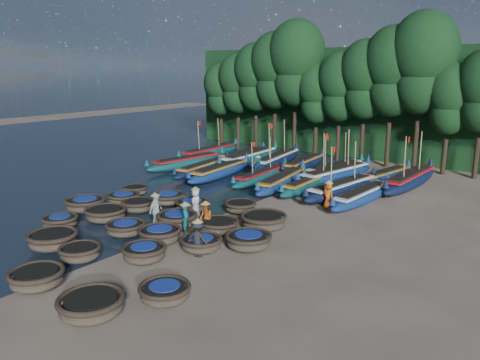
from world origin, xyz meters
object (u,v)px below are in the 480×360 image
Objects in this scene: fisherman_0 at (196,202)px; fisherman_2 at (206,216)px; long_boat_12 at (276,160)px; coracle_22 at (192,205)px; coracle_20 at (135,190)px; long_boat_17 at (410,180)px; coracle_14 at (201,243)px; fisherman_5 at (258,166)px; coracle_19 at (248,240)px; coracle_11 at (106,214)px; coracle_7 at (80,252)px; coracle_24 at (264,221)px; long_boat_11 at (250,158)px; fisherman_3 at (198,238)px; long_boat_10 at (243,155)px; long_boat_5 at (282,181)px; fisherman_1 at (186,217)px; coracle_5 at (60,222)px; long_boat_7 at (342,188)px; long_boat_8 at (362,196)px; long_boat_9 at (209,152)px; coracle_23 at (240,207)px; coracle_16 at (138,205)px; coracle_10 at (85,204)px; long_boat_3 at (220,171)px; coracle_13 at (160,235)px; coracle_17 at (177,220)px; coracle_6 at (53,240)px; coracle_18 at (219,226)px; long_boat_14 at (335,170)px; long_boat_4 at (261,176)px; long_boat_2 at (203,168)px; long_boat_15 at (336,174)px; long_boat_13 at (304,164)px; long_boat_16 at (383,177)px; fisherman_6 at (328,194)px; long_boat_6 at (309,184)px; long_boat_1 at (187,162)px; coracle_3 at (37,278)px; coracle_21 at (168,198)px; coracle_12 at (126,228)px.

fisherman_0 reaches higher than fisherman_2.
coracle_22 is at bearing -86.88° from long_boat_12.
long_boat_17 is (13.65, 13.07, 0.25)m from coracle_20.
coracle_14 is 15.43m from fisherman_5.
coracle_19 is 1.26× the size of fisherman_5.
coracle_7 is at bearing -47.87° from coracle_11.
long_boat_11 reaches higher than coracle_24.
coracle_7 is 22.68m from long_boat_17.
fisherman_3 is at bearing -99.56° from long_boat_17.
fisherman_5 is at bearing -160.16° from long_boat_17.
long_boat_5 is at bearing -39.39° from long_boat_10.
fisherman_0 is 2.84m from fisherman_1.
fisherman_1 reaches higher than coracle_5.
coracle_19 is at bearing 11.22° from coracle_11.
long_boat_7 is 1.90m from long_boat_8.
long_boat_9 reaches higher than fisherman_2.
fisherman_3 reaches higher than coracle_23.
long_boat_17 is at bearing 74.49° from fisherman_5.
coracle_11 is 1.03× the size of coracle_22.
coracle_16 is at bearing -82.35° from long_boat_11.
coracle_10 is 0.30× the size of long_boat_3.
coracle_10 is 11.11m from coracle_19.
coracle_17 reaches higher than coracle_13.
coracle_16 is 0.88× the size of coracle_22.
coracle_6 is 4.93m from coracle_13.
coracle_17 is 18.99m from long_boat_9.
coracle_18 is 0.30× the size of long_boat_14.
long_boat_12 is at bearing 147.61° from fisherman_0.
long_boat_4 is 10.44m from long_boat_17.
long_boat_2 is 4.00× the size of fisherman_0.
coracle_17 is 0.26× the size of long_boat_15.
coracle_10 is 18.15m from long_boat_13.
fisherman_6 is at bearing -82.59° from long_boat_16.
coracle_24 is at bearing 111.09° from coracle_19.
long_boat_1 is at bearing 177.92° from long_boat_6.
coracle_10 is 1.30× the size of fisherman_0.
long_boat_13 is 0.86× the size of long_boat_17.
coracle_19 is at bearing -47.68° from long_boat_2.
coracle_7 is 16.49m from long_boat_3.
fisherman_3 is (3.76, 3.56, 0.49)m from coracle_7.
coracle_21 is at bearing 111.43° from coracle_3.
coracle_22 is 1.20× the size of fisherman_1.
long_boat_3 reaches higher than coracle_10.
coracle_24 is 0.28× the size of long_boat_15.
coracle_21 is at bearing 114.23° from coracle_12.
long_boat_13 is 4.17× the size of fisherman_0.
long_boat_6 is 2.45m from long_boat_7.
long_boat_8 is at bearing -38.42° from long_boat_12.
long_boat_7 reaches higher than coracle_12.
coracle_16 is 13.68m from long_boat_8.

